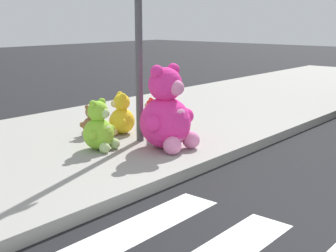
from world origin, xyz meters
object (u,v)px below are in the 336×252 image
Objects in this scene: sign_pole at (139,28)px; plush_yellow at (121,117)px; plush_lime at (100,130)px; plush_red at (151,114)px; plush_tan at (167,119)px; plush_brown at (92,123)px; plush_pink_large at (167,115)px.

sign_pole is 4.69× the size of plush_yellow.
plush_lime is 1.51× the size of plush_red.
plush_tan is at bearing -53.84° from plush_yellow.
plush_lime is 1.69m from plush_red.
plush_lime is 1.07× the size of plush_yellow.
plush_lime is at bearing 173.24° from plush_tan.
sign_pole is 1.73m from plush_brown.
plush_red is at bearing 63.41° from plush_tan.
plush_brown is 0.48m from plush_yellow.
sign_pole is at bearing -146.36° from plush_red.
sign_pole reaches higher than plush_red.
sign_pole reaches higher than plush_yellow.
plush_pink_large is 2.51× the size of plush_red.
plush_brown is 1.18m from plush_red.
plush_yellow reaches higher than plush_brown.
plush_yellow is (-0.44, 0.61, 0.02)m from plush_tan.
plush_pink_large is 0.84m from plush_tan.
plush_lime is at bearing -163.06° from plush_red.
plush_red is (1.16, -0.23, -0.01)m from plush_brown.
plush_pink_large is 1.90× the size of plush_tan.
plush_yellow is (0.16, 1.14, -0.21)m from plush_pink_large.
plush_red is at bearing 2.80° from plush_yellow.
plush_tan is (1.29, -0.15, -0.04)m from plush_lime.
plush_yellow is at bearing 77.74° from sign_pole.
plush_yellow is (-0.77, -0.04, 0.08)m from plush_red.
plush_pink_large is (-0.04, -0.59, -1.21)m from sign_pole.
sign_pole is 1.35m from plush_pink_large.
plush_lime is 1.47× the size of plush_brown.
plush_lime is (-0.69, 0.68, -0.19)m from plush_pink_large.
plush_yellow is (0.12, 0.55, -1.42)m from sign_pole.
plush_lime reaches higher than plush_red.
plush_brown is at bearing 99.08° from plush_pink_large.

